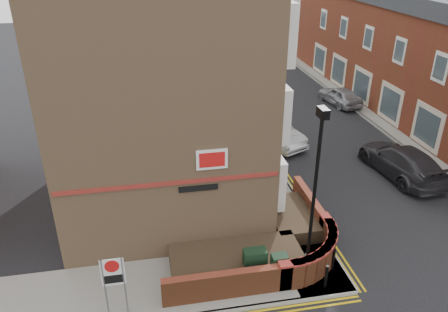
% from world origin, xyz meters
% --- Properties ---
extents(ground, '(120.00, 120.00, 0.00)m').
position_xyz_m(ground, '(0.00, 0.00, 0.00)').
color(ground, black).
rests_on(ground, ground).
extents(pavement_corner, '(13.00, 3.00, 0.12)m').
position_xyz_m(pavement_corner, '(-3.50, 1.50, 0.06)').
color(pavement_corner, gray).
rests_on(pavement_corner, ground).
extents(pavement_main, '(2.00, 32.00, 0.12)m').
position_xyz_m(pavement_main, '(2.00, 16.00, 0.06)').
color(pavement_main, gray).
rests_on(pavement_main, ground).
extents(pavement_far, '(4.00, 40.00, 0.12)m').
position_xyz_m(pavement_far, '(13.00, 13.00, 0.06)').
color(pavement_far, gray).
rests_on(pavement_far, ground).
extents(kerb_main_near, '(0.15, 32.00, 0.12)m').
position_xyz_m(kerb_main_near, '(3.00, 16.00, 0.06)').
color(kerb_main_near, gray).
rests_on(kerb_main_near, ground).
extents(kerb_main_far, '(0.15, 40.00, 0.12)m').
position_xyz_m(kerb_main_far, '(11.00, 13.00, 0.06)').
color(kerb_main_far, gray).
rests_on(kerb_main_far, ground).
extents(yellow_lines_main, '(0.28, 32.00, 0.01)m').
position_xyz_m(yellow_lines_main, '(3.25, 16.00, 0.01)').
color(yellow_lines_main, gold).
rests_on(yellow_lines_main, ground).
extents(corner_building, '(8.95, 10.40, 13.60)m').
position_xyz_m(corner_building, '(-2.84, 8.00, 6.23)').
color(corner_building, '#997451').
rests_on(corner_building, ground).
extents(garden_wall, '(6.80, 6.00, 1.20)m').
position_xyz_m(garden_wall, '(0.00, 2.50, 0.00)').
color(garden_wall, brown).
rests_on(garden_wall, ground).
extents(lamppost, '(0.25, 0.50, 6.30)m').
position_xyz_m(lamppost, '(1.60, 1.20, 3.34)').
color(lamppost, black).
rests_on(lamppost, pavement_corner).
extents(utility_cabinet_large, '(0.80, 0.45, 1.20)m').
position_xyz_m(utility_cabinet_large, '(-0.30, 1.30, 0.72)').
color(utility_cabinet_large, black).
rests_on(utility_cabinet_large, pavement_corner).
extents(utility_cabinet_small, '(0.55, 0.40, 1.10)m').
position_xyz_m(utility_cabinet_small, '(0.50, 1.00, 0.67)').
color(utility_cabinet_small, black).
rests_on(utility_cabinet_small, pavement_corner).
extents(bollard_near, '(0.11, 0.11, 0.90)m').
position_xyz_m(bollard_near, '(2.00, 0.40, 0.57)').
color(bollard_near, black).
rests_on(bollard_near, pavement_corner).
extents(bollard_far, '(0.11, 0.11, 0.90)m').
position_xyz_m(bollard_far, '(2.60, 1.20, 0.57)').
color(bollard_far, black).
rests_on(bollard_far, pavement_corner).
extents(zone_sign, '(0.72, 0.07, 2.20)m').
position_xyz_m(zone_sign, '(-5.00, 0.50, 1.64)').
color(zone_sign, slate).
rests_on(zone_sign, pavement_corner).
extents(far_terrace, '(5.40, 30.40, 8.00)m').
position_xyz_m(far_terrace, '(14.50, 17.00, 4.04)').
color(far_terrace, brown).
rests_on(far_terrace, ground).
extents(far_terrace_cream, '(5.40, 12.40, 8.00)m').
position_xyz_m(far_terrace_cream, '(14.50, 38.00, 4.05)').
color(far_terrace_cream, beige).
rests_on(far_terrace_cream, ground).
extents(tree_near, '(3.64, 3.65, 6.70)m').
position_xyz_m(tree_near, '(2.00, 14.05, 4.70)').
color(tree_near, '#382B1E').
rests_on(tree_near, pavement_main).
extents(tree_mid, '(4.03, 4.03, 7.42)m').
position_xyz_m(tree_mid, '(2.00, 22.05, 5.20)').
color(tree_mid, '#382B1E').
rests_on(tree_mid, pavement_main).
extents(tree_far, '(3.81, 3.81, 7.00)m').
position_xyz_m(tree_far, '(2.00, 30.05, 4.91)').
color(tree_far, '#382B1E').
rests_on(tree_far, pavement_main).
extents(traffic_light_assembly, '(0.20, 0.16, 4.20)m').
position_xyz_m(traffic_light_assembly, '(2.40, 25.00, 2.78)').
color(traffic_light_assembly, black).
rests_on(traffic_light_assembly, pavement_main).
extents(silver_car_near, '(3.43, 4.96, 1.55)m').
position_xyz_m(silver_car_near, '(3.60, 12.49, 0.78)').
color(silver_car_near, '#B3B7BB').
rests_on(silver_car_near, ground).
extents(red_car_main, '(2.81, 4.74, 1.24)m').
position_xyz_m(red_car_main, '(4.89, 19.77, 0.62)').
color(red_car_main, '#86350E').
rests_on(red_car_main, ground).
extents(grey_car_far, '(2.73, 5.61, 1.57)m').
position_xyz_m(grey_car_far, '(9.00, 7.47, 0.79)').
color(grey_car_far, '#28272C').
rests_on(grey_car_far, ground).
extents(silver_car_far, '(2.20, 4.15, 1.35)m').
position_xyz_m(silver_car_far, '(10.44, 18.08, 0.67)').
color(silver_car_far, gray).
rests_on(silver_car_far, ground).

